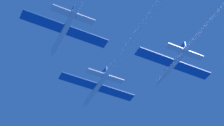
# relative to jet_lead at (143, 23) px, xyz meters

# --- Properties ---
(jet_lead) EXTENTS (19.81, 75.82, 3.28)m
(jet_lead) POSITION_rel_jet_lead_xyz_m (0.00, 0.00, 0.00)
(jet_lead) COLOR silver
(jet_right_wing) EXTENTS (19.81, 63.29, 3.28)m
(jet_right_wing) POSITION_rel_jet_lead_xyz_m (12.99, -9.28, 0.63)
(jet_right_wing) COLOR silver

